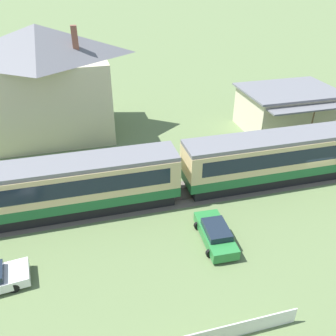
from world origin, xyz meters
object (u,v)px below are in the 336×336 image
station_house_grey_roof (44,81)px  parked_car_green (216,234)px  passenger_train (184,169)px  station_building (286,109)px

station_house_grey_roof → parked_car_green: size_ratio=2.97×
passenger_train → station_building: size_ratio=8.55×
station_house_grey_roof → parked_car_green: (10.69, -20.46, -5.14)m
passenger_train → station_house_grey_roof: size_ratio=6.32×
station_building → passenger_train: bearing=-147.0°
station_house_grey_roof → station_building: bearing=-11.9°
passenger_train → parked_car_green: bearing=-85.3°
passenger_train → station_house_grey_roof: 18.18m
passenger_train → station_building: station_building is taller
passenger_train → station_building: 17.35m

